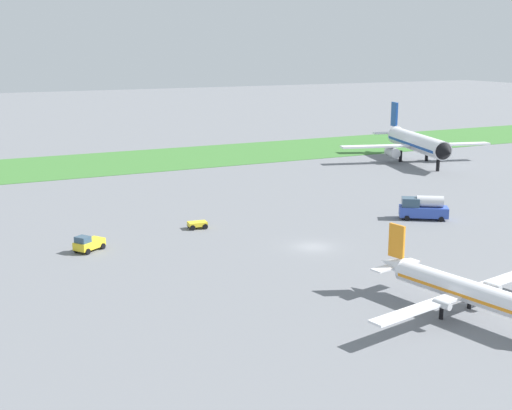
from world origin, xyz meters
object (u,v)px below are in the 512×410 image
Objects in this scene: airplane_foreground_turboprop at (463,289)px; pushback_tug_by_runway at (88,243)px; fuel_truck_near_gate at (423,208)px; baggage_cart_midfield at (197,224)px; airplane_parked_jet_far at (416,143)px.

airplane_foreground_turboprop is 42.31m from pushback_tug_by_runway.
airplane_foreground_turboprop is 34.91m from fuel_truck_near_gate.
pushback_tug_by_runway is (-15.00, -3.89, 0.34)m from baggage_cart_midfield.
fuel_truck_near_gate is at bearing 139.26° from pushback_tug_by_runway.
pushback_tug_by_runway is at bearing -154.87° from airplane_foreground_turboprop.
baggage_cart_midfield is at bearing -176.37° from airplane_foreground_turboprop.
airplane_foreground_turboprop is at bearing -20.41° from airplane_parked_jet_far.
pushback_tug_by_runway is at bearing 27.23° from fuel_truck_near_gate.
pushback_tug_by_runway is (-73.94, -33.11, -3.11)m from airplane_parked_jet_far.
airplane_foreground_turboprop reaches higher than fuel_truck_near_gate.
fuel_truck_near_gate reaches higher than pushback_tug_by_runway.
airplane_parked_jet_far is 65.87m from baggage_cart_midfield.
airplane_foreground_turboprop is 3.29× the size of fuel_truck_near_gate.
pushback_tug_by_runway is at bearing 20.39° from baggage_cart_midfield.
airplane_parked_jet_far is at bearing 132.58° from airplane_foreground_turboprop.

